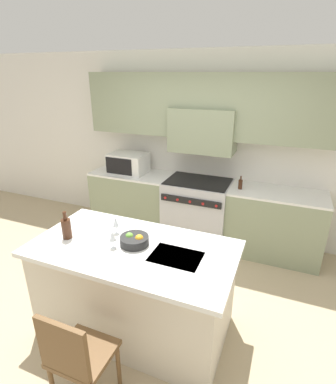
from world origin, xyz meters
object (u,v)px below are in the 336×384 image
object	(u,v)px
wine_glass_far	(116,223)
oil_bottle_on_counter	(240,184)
wine_bottle	(66,228)
island_chair	(76,356)
fruit_bowl	(134,240)
wine_glass_near	(112,236)
range_stove	(197,211)
microwave	(128,163)

from	to	relation	value
wine_glass_far	oil_bottle_on_counter	world-z (taller)	oil_bottle_on_counter
wine_bottle	oil_bottle_on_counter	size ratio (longest dim) A/B	1.51
island_chair	fruit_bowl	distance (m)	1.01
wine_glass_near	fruit_bowl	size ratio (longest dim) A/B	0.64
island_chair	oil_bottle_on_counter	xyz separation A→B (m)	(0.66, 2.68, 0.48)
fruit_bowl	oil_bottle_on_counter	xyz separation A→B (m)	(0.66, 1.77, 0.04)
wine_bottle	fruit_bowl	distance (m)	0.67
wine_glass_near	range_stove	bearing A→B (deg)	83.81
island_chair	wine_bottle	bearing A→B (deg)	130.15
wine_glass_far	oil_bottle_on_counter	size ratio (longest dim) A/B	0.95
wine_bottle	fruit_bowl	bearing A→B (deg)	12.12
microwave	oil_bottle_on_counter	bearing A→B (deg)	-1.92
oil_bottle_on_counter	wine_glass_far	bearing A→B (deg)	-119.17
microwave	wine_bottle	bearing A→B (deg)	-77.54
wine_bottle	wine_glass_far	distance (m)	0.46
range_stove	oil_bottle_on_counter	xyz separation A→B (m)	(0.60, -0.04, 0.52)
fruit_bowl	wine_glass_near	bearing A→B (deg)	-139.98
island_chair	oil_bottle_on_counter	distance (m)	2.80
wine_bottle	wine_glass_near	distance (m)	0.50
island_chair	wine_glass_near	xyz separation A→B (m)	(-0.15, 0.79, 0.51)
microwave	fruit_bowl	bearing A→B (deg)	-59.28
fruit_bowl	oil_bottle_on_counter	world-z (taller)	oil_bottle_on_counter
wine_glass_far	fruit_bowl	xyz separation A→B (m)	(0.26, -0.11, -0.07)
microwave	oil_bottle_on_counter	size ratio (longest dim) A/B	3.10
microwave	range_stove	bearing A→B (deg)	-0.93
wine_glass_near	oil_bottle_on_counter	xyz separation A→B (m)	(0.81, 1.89, -0.04)
range_stove	island_chair	size ratio (longest dim) A/B	1.03
range_stove	wine_glass_near	world-z (taller)	wine_glass_near
fruit_bowl	wine_bottle	bearing A→B (deg)	-167.88
range_stove	fruit_bowl	world-z (taller)	fruit_bowl
wine_glass_near	wine_glass_far	xyz separation A→B (m)	(-0.11, 0.24, 0.00)
microwave	wine_glass_near	bearing A→B (deg)	-64.43
fruit_bowl	range_stove	bearing A→B (deg)	88.12
range_stove	oil_bottle_on_counter	bearing A→B (deg)	-3.80
island_chair	wine_glass_far	bearing A→B (deg)	104.47
island_chair	wine_glass_near	world-z (taller)	wine_glass_near
oil_bottle_on_counter	fruit_bowl	bearing A→B (deg)	-110.48
island_chair	fruit_bowl	xyz separation A→B (m)	(-0.00, 0.91, 0.44)
wine_bottle	wine_glass_far	bearing A→B (deg)	33.15
wine_bottle	oil_bottle_on_counter	distance (m)	2.31
wine_glass_far	microwave	bearing A→B (deg)	115.63
wine_glass_near	oil_bottle_on_counter	world-z (taller)	oil_bottle_on_counter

